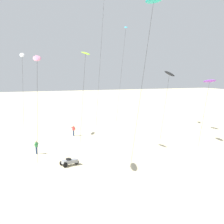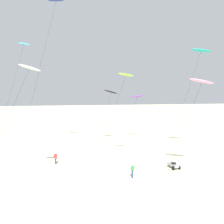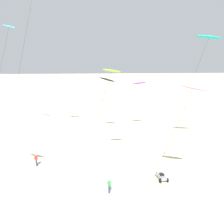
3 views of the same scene
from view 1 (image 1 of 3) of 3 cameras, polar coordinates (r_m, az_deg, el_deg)
The scene contains 11 objects.
ground_plane at distance 41.77m, azimuth -14.23°, elevation -6.77°, with size 260.00×260.00×0.00m, color beige.
kite_lime at distance 39.17m, azimuth -4.92°, elevation 10.55°, with size 5.41×0.97×12.75m.
kite_black at distance 44.26m, azimuth 10.55°, elevation 6.93°, with size 3.79×0.86×10.37m.
kite_teal at distance 29.23m, azimuth 7.67°, elevation 19.62°, with size 6.91×1.28×16.76m.
kite_purple at distance 40.98m, azimuth 17.56°, elevation 5.41°, with size 3.23×0.93×9.29m.
kite_pink at distance 30.34m, azimuth -13.68°, elevation 9.54°, with size 5.58×1.32×11.81m.
kite_cyan at distance 58.43m, azimuth 2.56°, elevation 15.05°, with size 6.69×1.43×18.58m.
kite_white at distance 49.58m, azimuth -16.28°, elevation 9.94°, with size 6.91×1.20×13.21m.
kite_flyer_nearest at distance 49.52m, azimuth -7.13°, elevation -3.36°, with size 0.71×0.70×1.67m.
kite_flyer_middle at distance 39.37m, azimuth -13.82°, elevation -6.28°, with size 0.68×0.69×1.67m.
beach_buggy at distance 34.04m, azimuth -7.89°, elevation -9.08°, with size 1.19×2.12×0.82m.
Camera 1 is at (40.24, -5.08, 9.95)m, focal length 49.46 mm.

